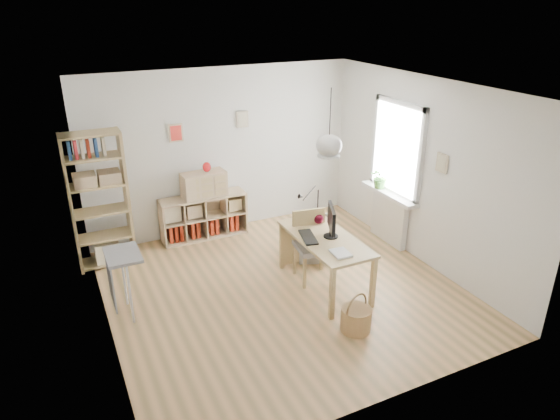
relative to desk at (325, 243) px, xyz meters
name	(u,v)px	position (x,y,z in m)	size (l,w,h in m)	color
ground	(283,290)	(-0.55, 0.15, -0.66)	(4.50, 4.50, 0.00)	tan
room_shell	(329,145)	(0.00, 0.00, 1.34)	(4.50, 4.50, 4.50)	white
window_unit	(398,149)	(1.68, 0.75, 0.89)	(0.07, 1.16, 1.46)	white
radiator	(389,218)	(1.64, 0.75, -0.26)	(0.10, 0.80, 0.80)	white
windowsill	(389,194)	(1.59, 0.75, 0.17)	(0.22, 1.20, 0.06)	white
desk	(325,243)	(0.00, 0.00, 0.00)	(0.70, 1.50, 0.75)	tan
cube_shelf	(202,219)	(-1.02, 2.23, -0.36)	(1.40, 0.38, 0.72)	tan
tall_bookshelf	(98,196)	(-2.59, 1.95, 0.43)	(0.80, 0.38, 2.00)	tan
side_table	(119,268)	(-2.59, 0.50, 0.01)	(0.40, 0.55, 0.85)	gray
chair	(312,241)	(-0.03, 0.30, -0.10)	(0.54, 0.54, 0.98)	gray
wicker_basket	(356,318)	(-0.15, -1.02, -0.49)	(0.36, 0.36, 0.50)	olive
storage_chest	(318,244)	(0.35, 0.79, -0.45)	(0.80, 0.84, 0.62)	silver
monitor	(331,220)	(0.07, -0.02, 0.33)	(0.24, 0.46, 0.43)	black
keyboard	(308,237)	(-0.21, 0.08, 0.10)	(0.17, 0.45, 0.02)	black
task_lamp	(308,200)	(0.07, 0.62, 0.38)	(0.39, 0.15, 0.42)	black
yarn_ball	(319,219)	(0.13, 0.42, 0.16)	(0.14, 0.14, 0.14)	#510A1A
paper_tray	(341,253)	(-0.07, -0.49, 0.11)	(0.21, 0.26, 0.03)	white
drawer_chest	(204,184)	(-0.96, 2.19, 0.26)	(0.70, 0.32, 0.40)	tan
red_vase	(207,167)	(-0.90, 2.19, 0.54)	(0.13, 0.13, 0.16)	maroon
potted_plant	(380,177)	(1.57, 0.98, 0.38)	(0.32, 0.28, 0.36)	#306024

